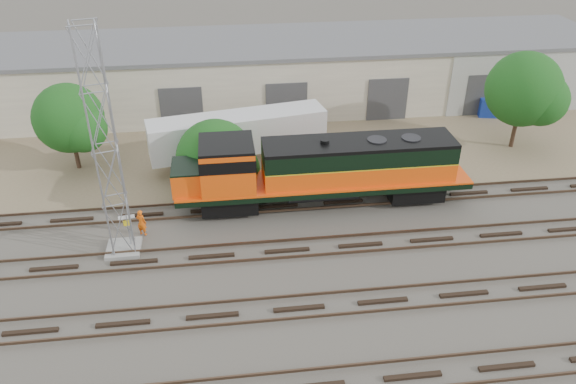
{
  "coord_description": "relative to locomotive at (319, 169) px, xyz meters",
  "views": [
    {
      "loc": [
        -2.95,
        -22.37,
        18.09
      ],
      "look_at": [
        0.36,
        4.0,
        2.2
      ],
      "focal_mm": 35.0,
      "sensor_mm": 36.0,
      "label": 1
    }
  ],
  "objects": [
    {
      "name": "semi_trailer",
      "position": [
        -4.16,
        5.82,
        -0.12
      ],
      "size": [
        11.97,
        4.46,
        3.61
      ],
      "rotation": [
        0.0,
        0.0,
        0.18
      ],
      "color": "silver",
      "rests_on": "ground"
    },
    {
      "name": "dirt_strip",
      "position": [
        -2.42,
        9.0,
        -2.39
      ],
      "size": [
        80.0,
        16.0,
        0.02
      ],
      "primitive_type": "cube",
      "color": "#726047",
      "rests_on": "ground"
    },
    {
      "name": "worker",
      "position": [
        -10.2,
        -1.91,
        -1.6
      ],
      "size": [
        0.68,
        0.59,
        1.59
      ],
      "primitive_type": "imported",
      "rotation": [
        0.0,
        0.0,
        2.7
      ],
      "color": "#F85E0D",
      "rests_on": "ground"
    },
    {
      "name": "sign_post",
      "position": [
        -10.72,
        -3.01,
        -0.96
      ],
      "size": [
        0.84,
        0.17,
        2.05
      ],
      "color": "gray",
      "rests_on": "ground"
    },
    {
      "name": "tree_west",
      "position": [
        -15.02,
        6.42,
        1.13
      ],
      "size": [
        4.73,
        4.51,
        5.9
      ],
      "color": "#382619",
      "rests_on": "ground"
    },
    {
      "name": "tree_mid",
      "position": [
        -5.72,
        2.47,
        -0.37
      ],
      "size": [
        5.11,
        4.87,
        4.87
      ],
      "color": "#382619",
      "rests_on": "ground"
    },
    {
      "name": "dumpster_red",
      "position": [
        18.31,
        12.02,
        -1.7
      ],
      "size": [
        1.77,
        1.69,
        1.4
      ],
      "primitive_type": "cube",
      "rotation": [
        0.0,
        0.0,
        0.22
      ],
      "color": "maroon",
      "rests_on": "ground"
    },
    {
      "name": "warehouse",
      "position": [
        -2.38,
        16.98,
        0.26
      ],
      "size": [
        58.4,
        10.4,
        5.3
      ],
      "color": "beige",
      "rests_on": "ground"
    },
    {
      "name": "tree_east",
      "position": [
        15.56,
        5.84,
        1.86
      ],
      "size": [
        5.42,
        5.17,
        6.97
      ],
      "color": "#382619",
      "rests_on": "ground"
    },
    {
      "name": "ground",
      "position": [
        -2.42,
        -6.0,
        -2.4
      ],
      "size": [
        140.0,
        140.0,
        0.0
      ],
      "primitive_type": "plane",
      "color": "#47423A",
      "rests_on": "ground"
    },
    {
      "name": "signal_tower",
      "position": [
        -11.08,
        -3.26,
        3.47
      ],
      "size": [
        1.78,
        1.78,
        12.05
      ],
      "rotation": [
        0.0,
        0.0,
        0.25
      ],
      "color": "gray",
      "rests_on": "ground"
    },
    {
      "name": "tracks",
      "position": [
        -2.42,
        -9.0,
        -2.32
      ],
      "size": [
        80.0,
        20.4,
        0.28
      ],
      "color": "black",
      "rests_on": "ground"
    },
    {
      "name": "dumpster_blue",
      "position": [
        16.07,
        11.81,
        -1.65
      ],
      "size": [
        1.88,
        1.81,
        1.5
      ],
      "primitive_type": "cube",
      "rotation": [
        0.0,
        0.0,
        -0.21
      ],
      "color": "#163097",
      "rests_on": "ground"
    },
    {
      "name": "locomotive",
      "position": [
        0.0,
        0.0,
        0.0
      ],
      "size": [
        17.4,
        3.05,
        4.18
      ],
      "color": "black",
      "rests_on": "tracks"
    }
  ]
}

